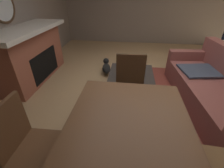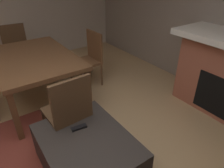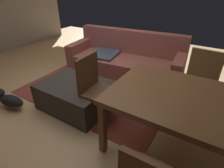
# 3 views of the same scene
# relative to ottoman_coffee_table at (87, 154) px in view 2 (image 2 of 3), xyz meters

# --- Properties ---
(ottoman_coffee_table) EXTENTS (1.03, 0.80, 0.42)m
(ottoman_coffee_table) POSITION_rel_ottoman_coffee_table_xyz_m (0.00, 0.00, 0.00)
(ottoman_coffee_table) COLOR #2D2826
(ottoman_coffee_table) RESTS_ON ground
(tv_remote) EXTENTS (0.07, 0.16, 0.02)m
(tv_remote) POSITION_rel_ottoman_coffee_table_xyz_m (0.17, -0.01, 0.22)
(tv_remote) COLOR black
(tv_remote) RESTS_ON ottoman_coffee_table
(dining_table) EXTENTS (1.60, 1.09, 0.74)m
(dining_table) POSITION_rel_ottoman_coffee_table_xyz_m (1.59, -0.01, 0.46)
(dining_table) COLOR brown
(dining_table) RESTS_ON ground
(dining_chair_west) EXTENTS (0.46, 0.46, 0.93)m
(dining_chair_west) POSITION_rel_ottoman_coffee_table_xyz_m (0.40, -0.01, 0.31)
(dining_chair_west) COLOR #513823
(dining_chair_west) RESTS_ON ground
(dining_chair_east) EXTENTS (0.47, 0.47, 0.93)m
(dining_chair_east) POSITION_rel_ottoman_coffee_table_xyz_m (2.79, -0.02, 0.31)
(dining_chair_east) COLOR #513823
(dining_chair_east) RESTS_ON ground
(dining_chair_south) EXTENTS (0.45, 0.45, 0.93)m
(dining_chair_south) POSITION_rel_ottoman_coffee_table_xyz_m (1.60, -0.95, 0.31)
(dining_chair_south) COLOR brown
(dining_chair_south) RESTS_ON ground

